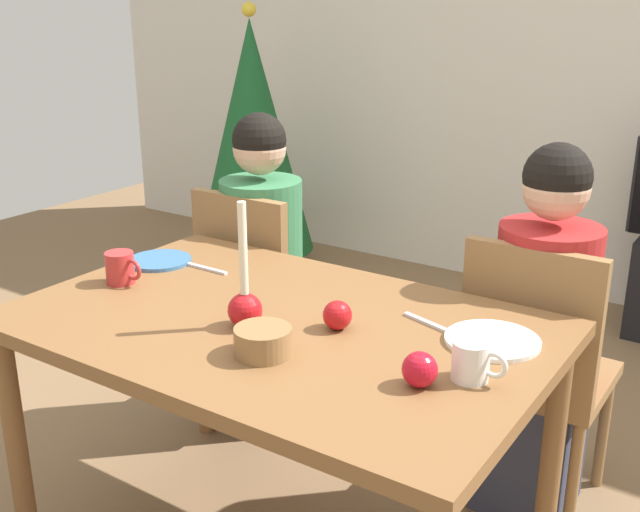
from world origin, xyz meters
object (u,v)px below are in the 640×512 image
Objects in this scene: person_left_child at (263,274)px; mug_right at (472,361)px; chair_right at (535,363)px; apple_near_candle at (337,315)px; chair_left at (258,291)px; mug_left at (121,268)px; christmas_tree at (253,138)px; plate_left at (159,260)px; bowl_walnuts at (263,341)px; candle_centerpiece at (245,302)px; person_right_child at (541,341)px; plate_right at (492,340)px; dining_table at (278,349)px; apple_by_left_plate at (420,369)px.

person_left_child is 9.27× the size of mug_right.
chair_right reaches higher than apple_near_candle.
mug_left is at bearing -89.52° from chair_left.
chair_right is 0.59× the size of christmas_tree.
apple_near_candle is (0.75, -0.12, 0.03)m from plate_left.
mug_right is at bearing 18.60° from bowl_walnuts.
candle_centerpiece reaches higher than mug_left.
christmas_tree reaches higher than mug_left.
chair_left is at bearing 126.42° from candle_centerpiece.
person_right_child reaches higher than apple_near_candle.
plate_right is 1.85× the size of mug_right.
plate_left is at bearing 156.37° from candle_centerpiece.
person_left_child is at bearing 180.00° from person_right_child.
mug_left is at bearing -179.51° from mug_right.
mug_right is at bearing -2.96° from dining_table.
person_right_child is 5.83× the size of plate_left.
plate_left is (-0.54, 0.24, -0.06)m from candle_centerpiece.
person_left_child is (-0.55, 0.64, -0.10)m from dining_table.
chair_right is at bearing -90.00° from person_right_child.
mug_left is 0.71m from apple_near_candle.
bowl_walnuts reaches higher than dining_table.
person_right_child reaches higher than mug_left.
mug_left reaches higher than apple_near_candle.
dining_table is 0.24m from bowl_walnuts.
chair_left is 4.48× the size of plate_left.
mug_left reaches higher than mug_right.
candle_centerpiece is 0.24m from apple_near_candle.
plate_right is 2.95× the size of apple_by_left_plate.
mug_left is at bearing -61.57° from christmas_tree.
candle_centerpiece reaches higher than apple_by_left_plate.
plate_left is 1.16m from mug_right.
candle_centerpiece is 0.52m from apple_by_left_plate.
person_left_child reaches higher than apple_by_left_plate.
mug_right is at bearing 0.49° from mug_left.
candle_centerpiece is at bearing -51.98° from christmas_tree.
person_right_child reaches higher than plate_left.
mug_right is (0.55, -0.03, 0.13)m from dining_table.
candle_centerpiece reaches higher than plate_right.
chair_left is 0.91m from candle_centerpiece.
person_right_child is (1.06, 0.00, 0.00)m from person_left_child.
apple_by_left_plate is at bearing -14.61° from plate_left.
mug_right is at bearing -42.02° from christmas_tree.
plate_left is 0.21m from mug_left.
christmas_tree is (-1.05, 1.30, 0.28)m from chair_left.
dining_table is at bearing -15.07° from plate_left.
apple_by_left_plate is at bearing -99.67° from plate_right.
chair_right is at bearing 22.33° from plate_left.
christmas_tree reaches higher than person_left_child.
dining_table is 10.16× the size of bowl_walnuts.
apple_near_candle is at bearing 13.25° from dining_table.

